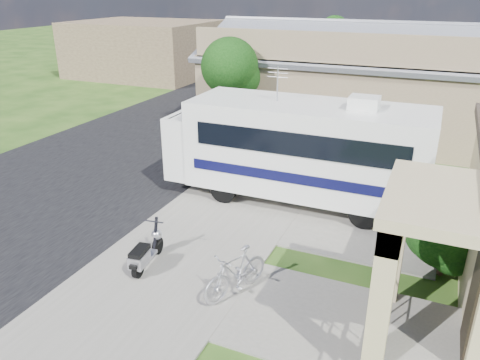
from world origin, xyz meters
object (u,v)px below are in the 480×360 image
at_px(pickup_truck, 224,101).
at_px(garden_hose, 365,314).
at_px(shrub, 451,226).
at_px(van, 268,77).
at_px(bicycle, 236,275).
at_px(motorhome, 298,147).
at_px(scooter, 146,253).

xyz_separation_m(pickup_truck, garden_hose, (9.90, -13.96, -0.68)).
distance_m(shrub, garden_hose, 3.08).
bearing_deg(van, pickup_truck, -83.07).
bearing_deg(bicycle, pickup_truck, 139.26).
xyz_separation_m(motorhome, pickup_truck, (-6.79, 8.87, -1.03)).
distance_m(motorhome, shrub, 5.31).
relative_size(shrub, scooter, 1.62).
height_order(motorhome, garden_hose, motorhome).
xyz_separation_m(shrub, pickup_truck, (-11.35, 11.53, -0.55)).
distance_m(motorhome, scooter, 5.95).
height_order(pickup_truck, van, van).
bearing_deg(shrub, pickup_truck, 134.54).
xyz_separation_m(shrub, scooter, (-6.71, -2.72, -0.85)).
bearing_deg(scooter, motorhome, 60.20).
bearing_deg(pickup_truck, van, -94.32).
xyz_separation_m(van, garden_hose, (9.95, -20.92, -0.78)).
height_order(pickup_truck, garden_hose, pickup_truck).
height_order(scooter, bicycle, scooter).
bearing_deg(van, motorhome, -60.13).
height_order(motorhome, shrub, motorhome).
height_order(motorhome, scooter, motorhome).
relative_size(scooter, pickup_truck, 0.29).
xyz_separation_m(motorhome, garden_hose, (3.12, -5.09, -1.71)).
distance_m(bicycle, garden_hose, 2.88).
height_order(scooter, van, van).
distance_m(motorhome, van, 17.27).
bearing_deg(shrub, bicycle, -146.67).
height_order(motorhome, bicycle, motorhome).
bearing_deg(scooter, garden_hose, -4.87).
distance_m(motorhome, bicycle, 5.61).
distance_m(shrub, bicycle, 5.16).
distance_m(motorhome, pickup_truck, 11.21).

